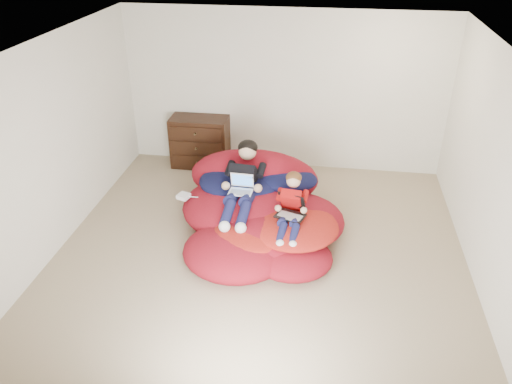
% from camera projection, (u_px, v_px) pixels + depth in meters
% --- Properties ---
extents(room_shell, '(5.10, 5.10, 2.77)m').
position_uv_depth(room_shell, '(260.00, 237.00, 6.10)').
color(room_shell, tan).
rests_on(room_shell, ground).
extents(dresser, '(0.92, 0.53, 0.83)m').
position_uv_depth(dresser, '(200.00, 142.00, 8.12)').
color(dresser, black).
rests_on(dresser, ground).
extents(beanbag_pile, '(2.21, 2.41, 0.89)m').
position_uv_depth(beanbag_pile, '(259.00, 212.00, 6.54)').
color(beanbag_pile, maroon).
rests_on(beanbag_pile, ground).
extents(cream_pillow, '(0.48, 0.30, 0.30)m').
position_uv_depth(cream_pillow, '(241.00, 160.00, 7.06)').
color(cream_pillow, white).
rests_on(cream_pillow, beanbag_pile).
extents(older_boy, '(0.39, 1.32, 0.71)m').
position_uv_depth(older_boy, '(243.00, 179.00, 6.46)').
color(older_boy, black).
rests_on(older_boy, beanbag_pile).
extents(younger_boy, '(0.29, 0.92, 0.59)m').
position_uv_depth(younger_boy, '(291.00, 204.00, 6.06)').
color(younger_boy, '#AF100F').
rests_on(younger_boy, beanbag_pile).
extents(laptop_white, '(0.30, 0.27, 0.22)m').
position_uv_depth(laptop_white, '(241.00, 187.00, 6.35)').
color(laptop_white, silver).
rests_on(laptop_white, older_boy).
extents(laptop_black, '(0.40, 0.45, 0.23)m').
position_uv_depth(laptop_black, '(291.00, 209.00, 6.04)').
color(laptop_black, black).
rests_on(laptop_black, younger_boy).
extents(power_adapter, '(0.18, 0.18, 0.05)m').
position_uv_depth(power_adapter, '(184.00, 196.00, 6.57)').
color(power_adapter, silver).
rests_on(power_adapter, beanbag_pile).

